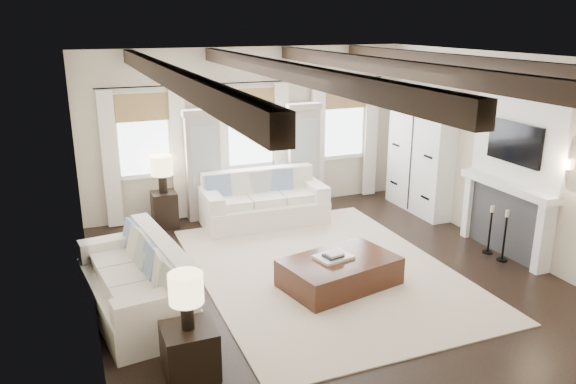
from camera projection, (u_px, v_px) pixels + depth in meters
name	position (u px, v px, depth m)	size (l,w,h in m)	color
ground	(332.00, 284.00, 8.17)	(7.50, 7.50, 0.00)	black
room_shell	(352.00, 141.00, 8.67)	(6.54, 7.54, 3.22)	beige
area_rug	(324.00, 270.00, 8.59)	(3.66, 4.96, 0.02)	beige
sofa_back	(263.00, 203.00, 10.54)	(2.30, 1.08, 0.98)	white
sofa_left	(140.00, 283.00, 7.30)	(1.32, 2.39, 0.97)	white
ottoman	(339.00, 272.00, 8.06)	(1.60, 1.00, 0.42)	black
tray	(333.00, 257.00, 8.01)	(0.50, 0.38, 0.04)	white
book_lower	(333.00, 256.00, 7.96)	(0.26, 0.20, 0.04)	#262628
book_upper	(335.00, 254.00, 7.92)	(0.22, 0.17, 0.03)	beige
side_table_front	(190.00, 351.00, 6.03)	(0.56, 0.56, 0.56)	black
lamp_front	(186.00, 292.00, 5.82)	(0.37, 0.37, 0.63)	black
side_table_back	(165.00, 210.00, 10.35)	(0.44, 0.44, 0.66)	black
lamp_back	(162.00, 168.00, 10.11)	(0.40, 0.40, 0.69)	black
candlestick_near	(504.00, 240.00, 8.87)	(0.17, 0.17, 0.85)	black
candlestick_far	(490.00, 234.00, 9.17)	(0.17, 0.17, 0.82)	black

